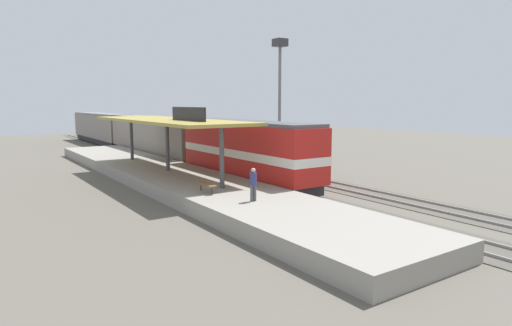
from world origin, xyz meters
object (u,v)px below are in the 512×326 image
at_px(locomotive, 247,151).
at_px(passenger_carriage_rear, 101,128).
at_px(freight_car, 259,148).
at_px(passenger_carriage_front, 155,137).
at_px(light_mast, 280,75).
at_px(platform_bench, 206,185).
at_px(person_waiting, 253,183).

xyz_separation_m(locomotive, passenger_carriage_rear, (0.00, 38.80, -0.10)).
relative_size(passenger_carriage_rear, freight_car, 1.67).
xyz_separation_m(passenger_carriage_front, light_mast, (7.80, -11.65, 6.08)).
relative_size(freight_car, light_mast, 1.03).
relative_size(platform_bench, locomotive, 0.12).
relative_size(freight_car, person_waiting, 7.02).
bearing_deg(platform_bench, passenger_carriage_front, 75.40).
bearing_deg(locomotive, light_mast, 39.15).
bearing_deg(light_mast, passenger_carriage_rear, 103.52).
height_order(passenger_carriage_front, freight_car, passenger_carriage_front).
bearing_deg(light_mast, locomotive, -140.85).
distance_m(platform_bench, freight_car, 14.69).
height_order(platform_bench, person_waiting, person_waiting).
height_order(locomotive, passenger_carriage_front, locomotive).
bearing_deg(light_mast, passenger_carriage_front, 123.80).
bearing_deg(person_waiting, passenger_carriage_rear, 83.90).
distance_m(freight_car, person_waiting, 16.53).
distance_m(passenger_carriage_front, passenger_carriage_rear, 20.80).
relative_size(locomotive, person_waiting, 8.44).
bearing_deg(passenger_carriage_rear, locomotive, -90.00).
xyz_separation_m(freight_car, person_waiting, (-9.64, -13.43, -0.12)).
xyz_separation_m(locomotive, freight_car, (4.60, 5.11, -0.44)).
xyz_separation_m(locomotive, light_mast, (7.80, 6.35, 5.99)).
height_order(platform_bench, freight_car, freight_car).
bearing_deg(platform_bench, passenger_carriage_rear, 82.21).
bearing_deg(passenger_carriage_rear, passenger_carriage_front, -90.00).
xyz_separation_m(passenger_carriage_rear, freight_car, (4.60, -33.69, -0.34)).
bearing_deg(person_waiting, passenger_carriage_front, 79.16).
distance_m(platform_bench, passenger_carriage_rear, 44.26).
bearing_deg(person_waiting, locomotive, 58.81).
distance_m(passenger_carriage_front, freight_car, 13.69).
relative_size(passenger_carriage_front, person_waiting, 11.70).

